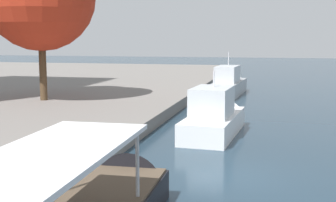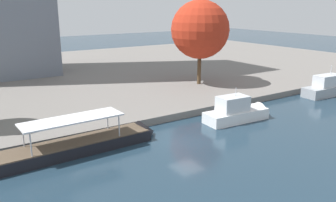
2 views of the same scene
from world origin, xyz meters
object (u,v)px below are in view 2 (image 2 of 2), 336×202
tree_0 (199,27)px  motor_yacht_3 (332,88)px  tour_boat_1 (86,145)px  motor_yacht_2 (240,113)px

tree_0 → motor_yacht_3: bearing=-45.8°
motor_yacht_3 → tour_boat_1: bearing=-176.7°
tour_boat_1 → motor_yacht_2: motor_yacht_2 is taller
motor_yacht_2 → tree_0: tree_0 is taller
tour_boat_1 → motor_yacht_2: 16.08m
motor_yacht_2 → tree_0: 16.72m
tour_boat_1 → tree_0: bearing=28.4°
motor_yacht_3 → tree_0: (-12.36, 12.72, 7.69)m
tour_boat_1 → motor_yacht_2: size_ratio=1.76×
tour_boat_1 → tree_0: 26.13m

